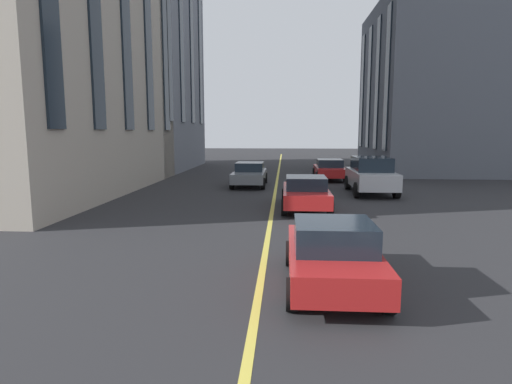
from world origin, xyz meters
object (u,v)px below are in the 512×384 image
Objects in this scene: car_silver_parked_b at (371,175)px; car_red_mid at (333,254)px; car_red_oncoming at (306,192)px; car_red_trailing at (329,169)px; car_grey_far at (250,174)px.

car_red_mid is (-13.55, 3.42, -0.27)m from car_silver_parked_b.
car_red_mid is 8.82m from car_red_oncoming.
car_red_oncoming is at bearing 143.16° from car_silver_parked_b.
car_red_oncoming is (-10.85, 2.06, 0.00)m from car_red_trailing.
car_red_trailing is 6.06m from car_grey_far.
car_red_mid is at bearing 165.84° from car_silver_parked_b.
car_red_trailing is at bearing -10.78° from car_red_oncoming.
car_grey_far is at bearing 21.50° from car_red_oncoming.
car_grey_far is (-3.46, 4.97, 0.00)m from car_red_trailing.
car_grey_far and car_red_oncoming have the same top height.
car_silver_parked_b is 1.07× the size of car_red_oncoming.
car_grey_far is at bearing 124.85° from car_red_trailing.
car_grey_far is 1.00× the size of car_red_oncoming.
car_red_mid is at bearing 174.38° from car_red_trailing.
car_grey_far is at bearing 10.62° from car_red_mid.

